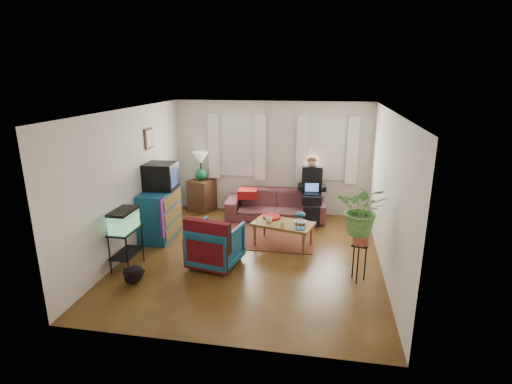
% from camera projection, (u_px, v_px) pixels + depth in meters
% --- Properties ---
extents(floor, '(4.50, 5.00, 0.01)m').
position_uv_depth(floor, '(252.00, 256.00, 7.22)').
color(floor, '#4F2B14').
rests_on(floor, ground).
extents(ceiling, '(4.50, 5.00, 0.01)m').
position_uv_depth(ceiling, '(252.00, 111.00, 6.48)').
color(ceiling, white).
rests_on(ceiling, wall_back).
extents(wall_back, '(4.50, 0.01, 2.60)m').
position_uv_depth(wall_back, '(272.00, 158.00, 9.21)').
color(wall_back, silver).
rests_on(wall_back, floor).
extents(wall_front, '(4.50, 0.01, 2.60)m').
position_uv_depth(wall_front, '(212.00, 247.00, 4.49)').
color(wall_front, silver).
rests_on(wall_front, floor).
extents(wall_left, '(0.01, 5.00, 2.60)m').
position_uv_depth(wall_left, '(130.00, 182.00, 7.23)').
color(wall_left, silver).
rests_on(wall_left, floor).
extents(wall_right, '(0.01, 5.00, 2.60)m').
position_uv_depth(wall_right, '(388.00, 194.00, 6.48)').
color(wall_right, silver).
rests_on(wall_right, floor).
extents(window_left, '(1.08, 0.04, 1.38)m').
position_uv_depth(window_left, '(238.00, 147.00, 9.26)').
color(window_left, white).
rests_on(window_left, wall_back).
extents(window_right, '(1.08, 0.04, 1.38)m').
position_uv_depth(window_right, '(327.00, 149.00, 8.92)').
color(window_right, white).
rests_on(window_right, wall_back).
extents(curtains_left, '(1.36, 0.06, 1.50)m').
position_uv_depth(curtains_left, '(237.00, 147.00, 9.18)').
color(curtains_left, white).
rests_on(curtains_left, wall_back).
extents(curtains_right, '(1.36, 0.06, 1.50)m').
position_uv_depth(curtains_right, '(327.00, 150.00, 8.84)').
color(curtains_right, white).
rests_on(curtains_right, wall_back).
extents(picture_frame, '(0.04, 0.32, 0.40)m').
position_uv_depth(picture_frame, '(149.00, 139.00, 7.84)').
color(picture_frame, '#3D2616').
rests_on(picture_frame, wall_left).
extents(area_rug, '(2.00, 1.61, 0.01)m').
position_uv_depth(area_rug, '(265.00, 234.00, 8.19)').
color(area_rug, brown).
rests_on(area_rug, floor).
extents(sofa, '(2.26, 1.02, 0.86)m').
position_uv_depth(sofa, '(276.00, 200.00, 9.01)').
color(sofa, brown).
rests_on(sofa, floor).
extents(seated_person, '(0.60, 0.72, 1.32)m').
position_uv_depth(seated_person, '(312.00, 192.00, 8.87)').
color(seated_person, black).
rests_on(seated_person, sofa).
extents(side_table, '(0.65, 0.65, 0.75)m').
position_uv_depth(side_table, '(202.00, 195.00, 9.56)').
color(side_table, '#3D2717').
rests_on(side_table, floor).
extents(table_lamp, '(0.49, 0.49, 0.69)m').
position_uv_depth(table_lamp, '(201.00, 167.00, 9.37)').
color(table_lamp, white).
rests_on(table_lamp, side_table).
extents(dresser, '(0.58, 1.10, 0.98)m').
position_uv_depth(dresser, '(160.00, 214.00, 7.98)').
color(dresser, '#115166').
rests_on(dresser, floor).
extents(crt_tv, '(0.61, 0.56, 0.52)m').
position_uv_depth(crt_tv, '(160.00, 176.00, 7.87)').
color(crt_tv, black).
rests_on(crt_tv, dresser).
extents(aquarium_stand, '(0.35, 0.62, 0.69)m').
position_uv_depth(aquarium_stand, '(127.00, 249.00, 6.70)').
color(aquarium_stand, black).
rests_on(aquarium_stand, floor).
extents(aquarium, '(0.32, 0.57, 0.36)m').
position_uv_depth(aquarium, '(124.00, 220.00, 6.55)').
color(aquarium, '#7FD899').
rests_on(aquarium, aquarium_stand).
extents(black_cat, '(0.27, 0.42, 0.35)m').
position_uv_depth(black_cat, '(134.00, 273.00, 6.26)').
color(black_cat, black).
rests_on(black_cat, floor).
extents(armchair, '(0.92, 0.88, 0.81)m').
position_uv_depth(armchair, '(216.00, 243.00, 6.81)').
color(armchair, '#116869').
rests_on(armchair, floor).
extents(serape_throw, '(0.83, 0.35, 0.67)m').
position_uv_depth(serape_throw, '(207.00, 240.00, 6.49)').
color(serape_throw, '#9E0A0A').
rests_on(serape_throw, armchair).
extents(coffee_table, '(1.24, 0.88, 0.46)m').
position_uv_depth(coffee_table, '(283.00, 234.00, 7.62)').
color(coffee_table, brown).
rests_on(coffee_table, floor).
extents(cup_a, '(0.15, 0.15, 0.10)m').
position_uv_depth(cup_a, '(269.00, 220.00, 7.56)').
color(cup_a, white).
rests_on(cup_a, coffee_table).
extents(cup_b, '(0.12, 0.12, 0.10)m').
position_uv_depth(cup_b, '(282.00, 224.00, 7.37)').
color(cup_b, beige).
rests_on(cup_b, coffee_table).
extents(bowl, '(0.27, 0.27, 0.05)m').
position_uv_depth(bowl, '(300.00, 222.00, 7.52)').
color(bowl, white).
rests_on(bowl, coffee_table).
extents(snack_tray, '(0.42, 0.42, 0.04)m').
position_uv_depth(snack_tray, '(272.00, 217.00, 7.81)').
color(snack_tray, '#B21414').
rests_on(snack_tray, coffee_table).
extents(birdcage, '(0.22, 0.22, 0.33)m').
position_uv_depth(birdcage, '(300.00, 220.00, 7.22)').
color(birdcage, '#115B6B').
rests_on(birdcage, coffee_table).
extents(plant_stand, '(0.32, 0.32, 0.64)m').
position_uv_depth(plant_stand, '(359.00, 262.00, 6.29)').
color(plant_stand, black).
rests_on(plant_stand, floor).
extents(potted_plant, '(0.85, 0.77, 0.81)m').
position_uv_depth(potted_plant, '(362.00, 217.00, 6.07)').
color(potted_plant, '#599947').
rests_on(potted_plant, plant_stand).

